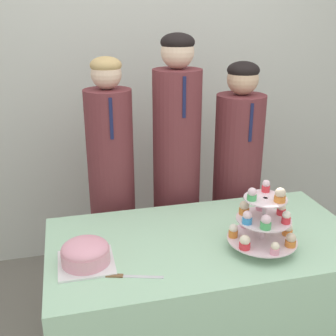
{
  "coord_description": "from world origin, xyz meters",
  "views": [
    {
      "loc": [
        -0.59,
        -1.25,
        1.75
      ],
      "look_at": [
        -0.17,
        0.43,
        1.11
      ],
      "focal_mm": 45.0,
      "sensor_mm": 36.0,
      "label": 1
    }
  ],
  "objects_px": {
    "cake_knife": "(125,276)",
    "student_2": "(236,188)",
    "student_1": "(177,181)",
    "student_0": "(112,197)",
    "cupcake_stand": "(264,221)",
    "round_cake": "(85,253)"
  },
  "relations": [
    {
      "from": "cake_knife",
      "to": "student_2",
      "type": "distance_m",
      "value": 1.18
    },
    {
      "from": "cake_knife",
      "to": "student_1",
      "type": "distance_m",
      "value": 0.94
    },
    {
      "from": "student_1",
      "to": "student_2",
      "type": "distance_m",
      "value": 0.4
    },
    {
      "from": "student_0",
      "to": "student_1",
      "type": "height_order",
      "value": "student_1"
    },
    {
      "from": "cake_knife",
      "to": "cupcake_stand",
      "type": "bearing_deg",
      "value": 23.03
    },
    {
      "from": "student_1",
      "to": "student_0",
      "type": "bearing_deg",
      "value": -180.0
    },
    {
      "from": "cupcake_stand",
      "to": "student_2",
      "type": "relative_size",
      "value": 0.21
    },
    {
      "from": "round_cake",
      "to": "student_0",
      "type": "xyz_separation_m",
      "value": [
        0.2,
        0.7,
        -0.07
      ]
    },
    {
      "from": "student_0",
      "to": "round_cake",
      "type": "bearing_deg",
      "value": -105.57
    },
    {
      "from": "cake_knife",
      "to": "cupcake_stand",
      "type": "xyz_separation_m",
      "value": [
        0.63,
        0.07,
        0.14
      ]
    },
    {
      "from": "round_cake",
      "to": "cake_knife",
      "type": "bearing_deg",
      "value": -41.98
    },
    {
      "from": "round_cake",
      "to": "student_0",
      "type": "bearing_deg",
      "value": 74.43
    },
    {
      "from": "cupcake_stand",
      "to": "student_0",
      "type": "bearing_deg",
      "value": 126.96
    },
    {
      "from": "student_1",
      "to": "student_2",
      "type": "bearing_deg",
      "value": -0.0
    },
    {
      "from": "student_1",
      "to": "cake_knife",
      "type": "bearing_deg",
      "value": -117.89
    },
    {
      "from": "student_1",
      "to": "student_2",
      "type": "xyz_separation_m",
      "value": [
        0.39,
        -0.0,
        -0.09
      ]
    },
    {
      "from": "student_0",
      "to": "student_2",
      "type": "xyz_separation_m",
      "value": [
        0.78,
        0.0,
        -0.03
      ]
    },
    {
      "from": "cupcake_stand",
      "to": "student_0",
      "type": "height_order",
      "value": "student_0"
    },
    {
      "from": "round_cake",
      "to": "cupcake_stand",
      "type": "distance_m",
      "value": 0.78
    },
    {
      "from": "student_2",
      "to": "student_1",
      "type": "bearing_deg",
      "value": 180.0
    },
    {
      "from": "cake_knife",
      "to": "student_2",
      "type": "xyz_separation_m",
      "value": [
        0.83,
        0.83,
        -0.05
      ]
    },
    {
      "from": "cake_knife",
      "to": "student_1",
      "type": "bearing_deg",
      "value": 79.16
    }
  ]
}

